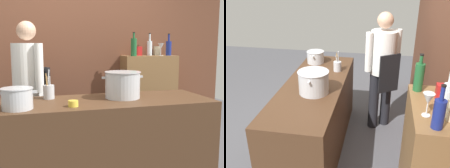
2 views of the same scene
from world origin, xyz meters
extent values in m
cube|color=brown|center=(0.00, 1.40, 1.50)|extent=(4.40, 0.10, 3.00)
cube|color=#472D1C|center=(0.00, 0.00, 0.45)|extent=(2.05, 0.70, 0.90)
cube|color=brown|center=(0.98, 1.19, 0.63)|extent=(0.76, 0.32, 1.25)
cylinder|color=black|center=(-0.59, 0.70, 0.42)|extent=(0.14, 0.14, 0.84)
cylinder|color=black|center=(-0.70, 0.87, 0.42)|extent=(0.14, 0.14, 0.84)
cylinder|color=white|center=(-0.65, 0.79, 1.13)|extent=(0.34, 0.34, 0.58)
cube|color=black|center=(-0.50, 0.89, 0.89)|extent=(0.18, 0.26, 0.52)
cylinder|color=white|center=(-0.53, 0.60, 1.16)|extent=(0.09, 0.09, 0.52)
cylinder|color=white|center=(-0.77, 0.97, 1.16)|extent=(0.09, 0.09, 0.52)
sphere|color=tan|center=(-0.65, 0.79, 1.55)|extent=(0.21, 0.21, 0.21)
cylinder|color=#B7BABF|center=(0.23, 0.06, 1.02)|extent=(0.33, 0.33, 0.24)
cylinder|color=#B7BABF|center=(0.23, 0.06, 1.15)|extent=(0.34, 0.34, 0.01)
cube|color=#B7BABF|center=(0.04, 0.06, 1.10)|extent=(0.04, 0.02, 0.02)
cube|color=#B7BABF|center=(0.41, 0.06, 1.10)|extent=(0.04, 0.02, 0.02)
cylinder|color=#B7BABF|center=(-0.72, -0.16, 0.98)|extent=(0.24, 0.24, 0.16)
cylinder|color=#B7BABF|center=(-0.72, -0.16, 1.07)|extent=(0.25, 0.25, 0.01)
cube|color=#B7BABF|center=(-0.58, -0.16, 1.03)|extent=(0.04, 0.02, 0.02)
cylinder|color=#B7BABF|center=(-0.45, 0.20, 0.97)|extent=(0.10, 0.10, 0.13)
cylinder|color=olive|center=(-0.47, 0.18, 1.03)|extent=(0.02, 0.02, 0.22)
cylinder|color=#B7BABF|center=(-0.46, 0.21, 1.05)|extent=(0.04, 0.02, 0.26)
cylinder|color=olive|center=(-0.47, 0.20, 1.02)|extent=(0.02, 0.03, 0.20)
cylinder|color=#B7BABF|center=(-0.44, 0.20, 1.02)|extent=(0.01, 0.04, 0.19)
cylinder|color=yellow|center=(-0.28, -0.19, 0.93)|extent=(0.08, 0.08, 0.05)
cylinder|color=#1E592D|center=(0.71, 1.09, 1.37)|extent=(0.08, 0.08, 0.24)
cylinder|color=#1E592D|center=(0.71, 1.09, 1.52)|extent=(0.03, 0.03, 0.07)
cylinder|color=black|center=(0.71, 1.09, 1.56)|extent=(0.03, 0.03, 0.01)
cylinder|color=silver|center=(1.01, 1.26, 1.35)|extent=(0.07, 0.07, 0.20)
cylinder|color=silver|center=(1.01, 1.26, 1.50)|extent=(0.03, 0.03, 0.10)
cylinder|color=black|center=(1.01, 1.26, 1.56)|extent=(0.03, 0.03, 0.01)
cylinder|color=navy|center=(1.26, 1.17, 1.35)|extent=(0.08, 0.08, 0.20)
cylinder|color=navy|center=(1.26, 1.17, 1.50)|extent=(0.03, 0.03, 0.10)
cylinder|color=black|center=(1.26, 1.17, 1.55)|extent=(0.03, 0.03, 0.01)
cylinder|color=silver|center=(1.12, 1.12, 1.25)|extent=(0.06, 0.06, 0.01)
cylinder|color=silver|center=(1.12, 1.12, 1.30)|extent=(0.01, 0.01, 0.09)
cone|color=silver|center=(1.12, 1.12, 1.38)|extent=(0.08, 0.08, 0.08)
cube|color=red|center=(0.85, 1.25, 1.31)|extent=(0.07, 0.07, 0.13)
cube|color=beige|center=(1.14, 1.29, 1.31)|extent=(0.08, 0.08, 0.13)
camera|label=1|loc=(-0.57, -2.42, 1.41)|focal=44.53mm
camera|label=2|loc=(2.81, 0.80, 2.23)|focal=42.95mm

